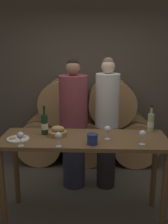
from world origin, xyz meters
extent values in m
plane|color=#4C473F|center=(0.00, 0.00, 0.00)|extent=(10.00, 10.00, 0.00)
cube|color=#60594F|center=(0.00, 2.20, 1.60)|extent=(10.00, 0.12, 3.20)
cylinder|color=tan|center=(-0.78, 1.64, 0.36)|extent=(0.73, 0.88, 0.73)
cylinder|color=#2D2D33|center=(-0.78, 1.35, 0.36)|extent=(0.74, 0.02, 0.74)
cylinder|color=#2D2D33|center=(-0.78, 1.92, 0.36)|extent=(0.74, 0.02, 0.74)
cylinder|color=tan|center=(0.00, 1.64, 0.36)|extent=(0.73, 0.88, 0.73)
cylinder|color=#2D2D33|center=(0.00, 1.35, 0.36)|extent=(0.74, 0.02, 0.74)
cylinder|color=#2D2D33|center=(0.00, 1.92, 0.36)|extent=(0.74, 0.02, 0.74)
cylinder|color=tan|center=(0.78, 1.64, 0.36)|extent=(0.73, 0.88, 0.73)
cylinder|color=#2D2D33|center=(0.78, 1.35, 0.36)|extent=(0.74, 0.02, 0.74)
cylinder|color=#2D2D33|center=(0.78, 1.92, 0.36)|extent=(0.74, 0.02, 0.74)
cylinder|color=tan|center=(-0.39, 1.64, 1.02)|extent=(0.73, 0.88, 0.73)
cylinder|color=#2D2D33|center=(-0.39, 1.35, 1.02)|extent=(0.74, 0.02, 0.74)
cylinder|color=#2D2D33|center=(-0.39, 1.92, 1.02)|extent=(0.74, 0.02, 0.74)
cylinder|color=tan|center=(0.39, 1.64, 1.02)|extent=(0.73, 0.88, 0.73)
cylinder|color=#2D2D33|center=(0.39, 1.35, 1.02)|extent=(0.74, 0.02, 0.74)
cylinder|color=#2D2D33|center=(0.39, 1.92, 1.02)|extent=(0.74, 0.02, 0.74)
cylinder|color=brown|center=(-0.83, -0.24, 0.46)|extent=(0.06, 0.06, 0.92)
cylinder|color=brown|center=(0.83, -0.24, 0.46)|extent=(0.06, 0.06, 0.92)
cylinder|color=brown|center=(-0.83, 0.24, 0.46)|extent=(0.06, 0.06, 0.92)
cylinder|color=brown|center=(0.83, 0.24, 0.46)|extent=(0.06, 0.06, 0.92)
cube|color=brown|center=(0.00, 0.00, 0.94)|extent=(1.77, 0.61, 0.04)
cylinder|color=#2D334C|center=(-0.16, 0.70, 0.43)|extent=(0.30, 0.30, 0.86)
cylinder|color=#8C3D47|center=(-0.16, 0.70, 1.20)|extent=(0.37, 0.37, 0.68)
sphere|color=#997051|center=(-0.16, 0.70, 1.63)|extent=(0.18, 0.18, 0.18)
sphere|color=black|center=(-0.16, 0.71, 1.68)|extent=(0.15, 0.15, 0.15)
cylinder|color=#232326|center=(0.28, 0.70, 0.44)|extent=(0.25, 0.25, 0.87)
cylinder|color=silver|center=(0.28, 0.70, 1.22)|extent=(0.31, 0.31, 0.69)
sphere|color=beige|center=(0.28, 0.70, 1.65)|extent=(0.17, 0.17, 0.17)
sphere|color=#75604C|center=(0.28, 0.71, 1.69)|extent=(0.14, 0.14, 0.14)
cylinder|color=#193819|center=(-0.43, 0.10, 1.07)|extent=(0.07, 0.07, 0.22)
cylinder|color=#193819|center=(-0.43, 0.10, 1.21)|extent=(0.03, 0.03, 0.08)
cylinder|color=black|center=(-0.43, 0.10, 1.26)|extent=(0.03, 0.03, 0.02)
cylinder|color=white|center=(-0.43, 0.10, 1.05)|extent=(0.07, 0.07, 0.07)
cylinder|color=#ADBC7F|center=(0.75, 0.25, 1.06)|extent=(0.07, 0.07, 0.20)
cylinder|color=#ADBC7F|center=(0.75, 0.25, 1.20)|extent=(0.03, 0.03, 0.08)
cylinder|color=black|center=(0.75, 0.25, 1.25)|extent=(0.03, 0.03, 0.02)
cylinder|color=white|center=(0.75, 0.25, 1.04)|extent=(0.07, 0.07, 0.06)
cylinder|color=navy|center=(0.10, -0.18, 1.01)|extent=(0.11, 0.11, 0.11)
cylinder|color=navy|center=(0.10, -0.18, 1.06)|extent=(0.11, 0.11, 0.01)
cylinder|color=#A87F4C|center=(-0.28, 0.05, 0.98)|extent=(0.19, 0.19, 0.05)
ellipsoid|color=tan|center=(-0.28, 0.05, 1.03)|extent=(0.14, 0.09, 0.07)
cylinder|color=white|center=(-0.68, -0.09, 0.96)|extent=(0.23, 0.23, 0.01)
cube|color=beige|center=(-0.63, -0.06, 0.98)|extent=(0.07, 0.06, 0.02)
cube|color=#E0CC7F|center=(-0.73, -0.11, 0.98)|extent=(0.07, 0.06, 0.02)
cylinder|color=white|center=(-0.60, -0.26, 0.96)|extent=(0.06, 0.06, 0.00)
cylinder|color=white|center=(-0.60, -0.26, 1.00)|extent=(0.01, 0.01, 0.08)
sphere|color=white|center=(-0.60, -0.26, 1.07)|extent=(0.07, 0.07, 0.07)
cylinder|color=white|center=(-0.23, -0.26, 0.96)|extent=(0.06, 0.06, 0.00)
cylinder|color=white|center=(-0.23, -0.26, 1.00)|extent=(0.01, 0.01, 0.08)
sphere|color=white|center=(-0.23, -0.26, 1.07)|extent=(0.07, 0.07, 0.07)
cylinder|color=white|center=(0.25, -0.03, 0.96)|extent=(0.06, 0.06, 0.00)
cylinder|color=white|center=(0.25, -0.03, 1.00)|extent=(0.01, 0.01, 0.08)
sphere|color=white|center=(0.25, -0.03, 1.07)|extent=(0.07, 0.07, 0.07)
cylinder|color=white|center=(0.59, -0.17, 0.96)|extent=(0.06, 0.06, 0.00)
cylinder|color=white|center=(0.59, -0.17, 1.00)|extent=(0.01, 0.01, 0.08)
sphere|color=white|center=(0.59, -0.17, 1.07)|extent=(0.07, 0.07, 0.07)
camera|label=1|loc=(0.11, -2.62, 1.91)|focal=42.00mm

